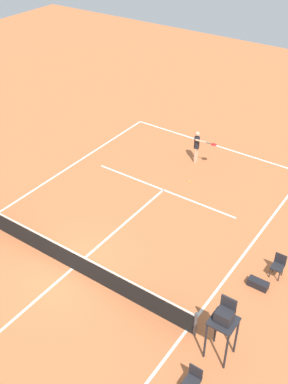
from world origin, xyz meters
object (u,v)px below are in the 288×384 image
umpire_chair (224,320)px  tennis_ball (190,181)px  courtside_chair_near (193,379)px  equipment_bag (258,284)px  player_serving (198,144)px  courtside_chair_mid (278,265)px

umpire_chair → tennis_ball: bearing=-54.4°
courtside_chair_near → equipment_bag: courtside_chair_near is taller
player_serving → umpire_chair: umpire_chair is taller
tennis_ball → umpire_chair: size_ratio=0.03×
equipment_bag → courtside_chair_near: bearing=90.8°
courtside_chair_near → tennis_ball: bearing=-59.5°
player_serving → equipment_bag: bearing=39.3°
tennis_ball → courtside_chair_near: courtside_chair_near is taller
courtside_chair_near → equipment_bag: bearing=-89.2°
courtside_chair_mid → equipment_bag: 1.08m
player_serving → tennis_ball: player_serving is taller
tennis_ball → player_serving: bearing=-69.8°
tennis_ball → courtside_chair_near: size_ratio=0.07×
tennis_ball → courtside_chair_near: (-5.60, 9.50, 0.50)m
courtside_chair_near → player_serving: bearing=-61.0°
umpire_chair → courtside_chair_mid: umpire_chair is taller
courtside_chair_near → courtside_chair_mid: bearing=-92.6°
equipment_bag → courtside_chair_mid: bearing=-109.3°
tennis_ball → equipment_bag: 7.17m
courtside_chair_near → courtside_chair_mid: 5.90m
player_serving → courtside_chair_mid: bearing=45.5°
player_serving → tennis_ball: size_ratio=25.67×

